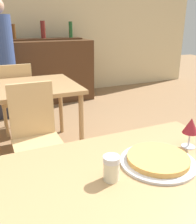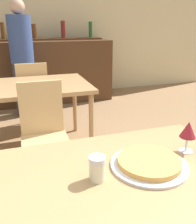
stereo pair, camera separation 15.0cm
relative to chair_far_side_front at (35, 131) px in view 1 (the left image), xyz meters
name	(u,v)px [view 1 (the left image)]	position (x,y,z in m)	size (l,w,h in m)	color
wall_back	(9,21)	(0.19, 2.96, 0.89)	(8.00, 0.05, 2.80)	beige
dining_table_near	(134,195)	(0.19, -1.26, 0.19)	(1.18, 0.86, 0.78)	#A87F51
dining_table_far	(23,93)	(0.00, 0.60, 0.18)	(1.13, 0.88, 0.77)	#A87F51
bar_counter	(19,74)	(0.19, 2.45, 0.03)	(2.60, 0.56, 1.08)	#4C2D19
bar_back_shelf	(14,37)	(0.19, 2.59, 0.63)	(2.39, 0.24, 0.32)	#4C2D19
chair_far_side_front	(35,131)	(0.00, 0.00, 0.00)	(0.40, 0.40, 0.91)	tan
chair_far_side_back	(17,95)	(0.00, 1.21, 0.00)	(0.40, 0.40, 0.91)	tan
pizza_tray	(158,160)	(0.35, -1.20, 0.28)	(0.35, 0.35, 0.04)	silver
cheese_shaker	(111,168)	(0.10, -1.22, 0.32)	(0.07, 0.07, 0.11)	beige
person_standing	(2,57)	(-0.07, 1.87, 0.41)	(0.34, 0.34, 1.70)	#2D2D38
wine_glass	(191,127)	(0.59, -1.13, 0.38)	(0.08, 0.08, 0.16)	silver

